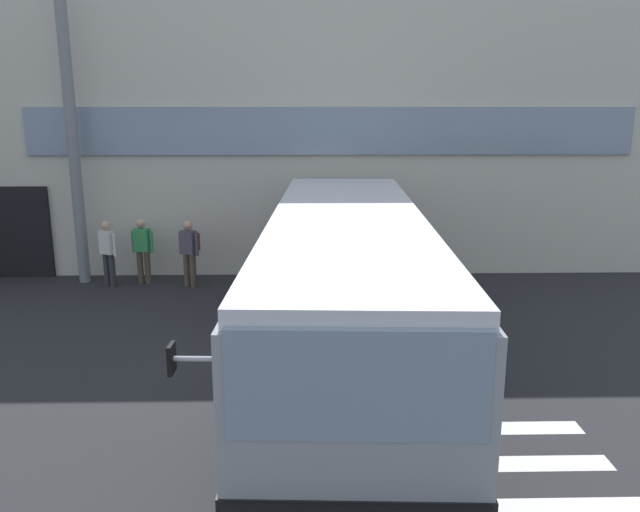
# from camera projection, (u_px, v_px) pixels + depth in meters

# --- Properties ---
(ground_plane) EXTENTS (80.00, 90.00, 0.02)m
(ground_plane) POSITION_uv_depth(u_px,v_px,m) (288.00, 363.00, 11.10)
(ground_plane) COLOR #232326
(ground_plane) RESTS_ON ground
(bay_paint_stripes) EXTENTS (4.40, 3.96, 0.01)m
(bay_paint_stripes) POSITION_uv_depth(u_px,v_px,m) (455.00, 509.00, 7.06)
(bay_paint_stripes) COLOR silver
(bay_paint_stripes) RESTS_ON ground
(terminal_building) EXTENTS (23.34, 13.80, 8.24)m
(terminal_building) POSITION_uv_depth(u_px,v_px,m) (276.00, 115.00, 21.43)
(terminal_building) COLOR beige
(terminal_building) RESTS_ON ground
(entry_support_column) EXTENTS (0.28, 0.28, 7.14)m
(entry_support_column) POSITION_uv_depth(u_px,v_px,m) (73.00, 142.00, 15.41)
(entry_support_column) COLOR slate
(entry_support_column) RESTS_ON ground
(bus_main_foreground) EXTENTS (3.47, 10.92, 2.70)m
(bus_main_foreground) POSITION_uv_depth(u_px,v_px,m) (347.00, 293.00, 10.63)
(bus_main_foreground) COLOR gray
(bus_main_foreground) RESTS_ON ground
(passenger_near_column) EXTENTS (0.52, 0.39, 1.68)m
(passenger_near_column) POSITION_uv_depth(u_px,v_px,m) (108.00, 251.00, 15.57)
(passenger_near_column) COLOR #2D2D33
(passenger_near_column) RESTS_ON ground
(passenger_by_doorway) EXTENTS (0.58, 0.30, 1.68)m
(passenger_by_doorway) POSITION_uv_depth(u_px,v_px,m) (143.00, 248.00, 15.86)
(passenger_by_doorway) COLOR #4C4233
(passenger_by_doorway) RESTS_ON ground
(passenger_at_curb_edge) EXTENTS (0.53, 0.49, 1.68)m
(passenger_at_curb_edge) POSITION_uv_depth(u_px,v_px,m) (190.00, 249.00, 15.61)
(passenger_at_curb_edge) COLOR #4C4233
(passenger_at_curb_edge) RESTS_ON ground
(safety_bollard_yellow) EXTENTS (0.18, 0.18, 0.90)m
(safety_bollard_yellow) POSITION_uv_depth(u_px,v_px,m) (289.00, 283.00, 14.50)
(safety_bollard_yellow) COLOR yellow
(safety_bollard_yellow) RESTS_ON ground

